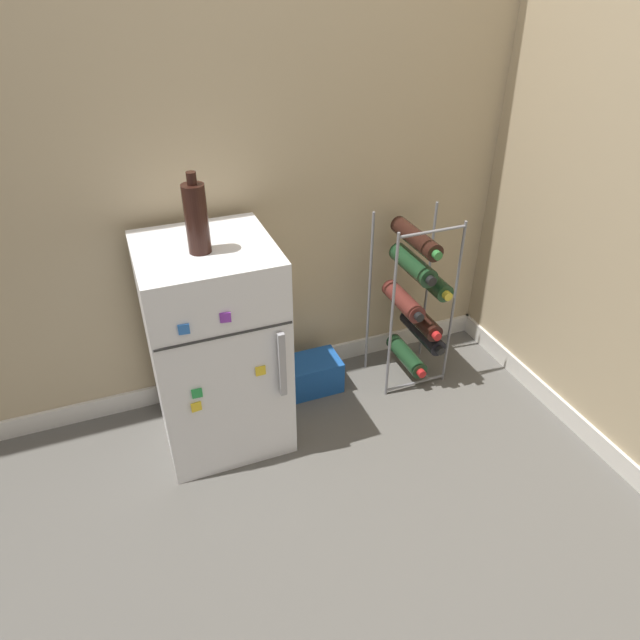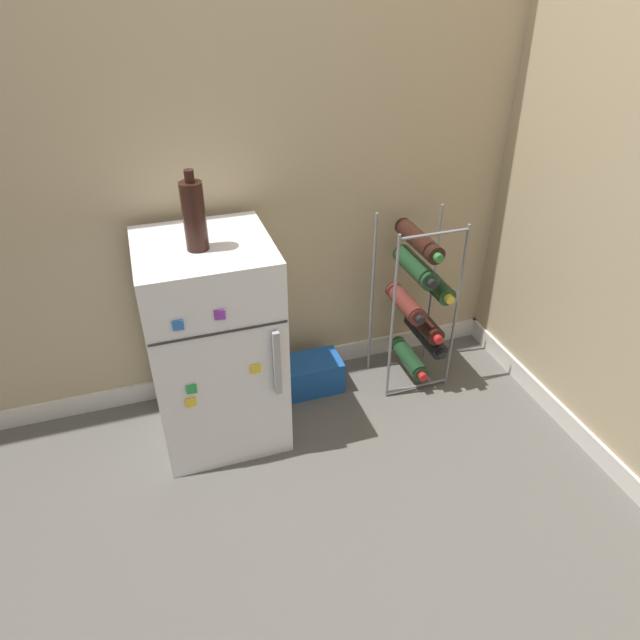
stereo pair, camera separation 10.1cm
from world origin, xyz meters
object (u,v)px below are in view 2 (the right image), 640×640
object	(u,v)px
mini_fridge	(214,344)
fridge_top_bottle	(194,215)
soda_box	(310,374)
wine_rack	(418,301)

from	to	relation	value
mini_fridge	fridge_top_bottle	size ratio (longest dim) A/B	3.09
soda_box	fridge_top_bottle	world-z (taller)	fridge_top_bottle
mini_fridge	wine_rack	distance (m)	0.89
wine_rack	fridge_top_bottle	bearing A→B (deg)	-174.22
soda_box	fridge_top_bottle	size ratio (longest dim) A/B	1.01
mini_fridge	fridge_top_bottle	bearing A→B (deg)	-115.50
wine_rack	fridge_top_bottle	size ratio (longest dim) A/B	2.92
wine_rack	fridge_top_bottle	distance (m)	1.07
soda_box	wine_rack	bearing A→B (deg)	-7.17
mini_fridge	soda_box	bearing A→B (deg)	15.62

